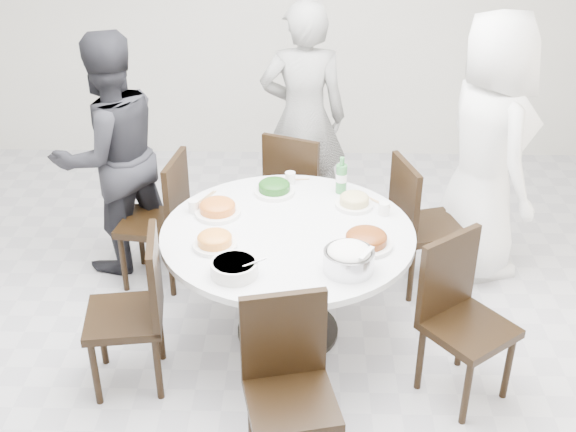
{
  "coord_description": "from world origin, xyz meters",
  "views": [
    {
      "loc": [
        0.28,
        -3.45,
        2.9
      ],
      "look_at": [
        0.19,
        0.26,
        0.82
      ],
      "focal_mm": 45.0,
      "sensor_mm": 36.0,
      "label": 1
    }
  ],
  "objects_px": {
    "chair_sw": "(124,314)",
    "diner_left": "(111,155)",
    "chair_ne": "(428,225)",
    "diner_right": "(487,149)",
    "rice_bowl": "(349,261)",
    "diner_middle": "(303,118)",
    "beverage_bottle": "(342,175)",
    "chair_n": "(301,188)",
    "soup_bowl": "(234,268)",
    "chair_nw": "(152,220)",
    "chair_s": "(291,399)",
    "chair_se": "(470,325)",
    "dining_table": "(288,283)"
  },
  "relations": [
    {
      "from": "chair_ne",
      "to": "chair_se",
      "type": "height_order",
      "value": "same"
    },
    {
      "from": "dining_table",
      "to": "chair_se",
      "type": "height_order",
      "value": "chair_se"
    },
    {
      "from": "chair_ne",
      "to": "rice_bowl",
      "type": "distance_m",
      "value": 1.2
    },
    {
      "from": "chair_se",
      "to": "chair_s",
      "type": "bearing_deg",
      "value": 173.76
    },
    {
      "from": "chair_s",
      "to": "rice_bowl",
      "type": "relative_size",
      "value": 3.47
    },
    {
      "from": "dining_table",
      "to": "rice_bowl",
      "type": "height_order",
      "value": "rice_bowl"
    },
    {
      "from": "dining_table",
      "to": "diner_right",
      "type": "bearing_deg",
      "value": 31.86
    },
    {
      "from": "chair_ne",
      "to": "soup_bowl",
      "type": "height_order",
      "value": "chair_ne"
    },
    {
      "from": "chair_n",
      "to": "soup_bowl",
      "type": "relative_size",
      "value": 3.73
    },
    {
      "from": "chair_sw",
      "to": "diner_left",
      "type": "bearing_deg",
      "value": -173.67
    },
    {
      "from": "chair_sw",
      "to": "rice_bowl",
      "type": "xyz_separation_m",
      "value": [
        1.23,
        0.05,
        0.33
      ]
    },
    {
      "from": "diner_left",
      "to": "beverage_bottle",
      "type": "bearing_deg",
      "value": 129.61
    },
    {
      "from": "chair_ne",
      "to": "rice_bowl",
      "type": "relative_size",
      "value": 3.47
    },
    {
      "from": "diner_middle",
      "to": "rice_bowl",
      "type": "height_order",
      "value": "diner_middle"
    },
    {
      "from": "dining_table",
      "to": "diner_middle",
      "type": "bearing_deg",
      "value": 86.77
    },
    {
      "from": "chair_n",
      "to": "soup_bowl",
      "type": "height_order",
      "value": "chair_n"
    },
    {
      "from": "diner_middle",
      "to": "chair_ne",
      "type": "bearing_deg",
      "value": 133.17
    },
    {
      "from": "chair_ne",
      "to": "chair_nw",
      "type": "height_order",
      "value": "same"
    },
    {
      "from": "diner_left",
      "to": "beverage_bottle",
      "type": "xyz_separation_m",
      "value": [
        1.56,
        -0.31,
        0.02
      ]
    },
    {
      "from": "dining_table",
      "to": "soup_bowl",
      "type": "bearing_deg",
      "value": -120.18
    },
    {
      "from": "chair_ne",
      "to": "beverage_bottle",
      "type": "distance_m",
      "value": 0.72
    },
    {
      "from": "diner_left",
      "to": "chair_s",
      "type": "bearing_deg",
      "value": 84.51
    },
    {
      "from": "chair_ne",
      "to": "diner_right",
      "type": "distance_m",
      "value": 0.65
    },
    {
      "from": "chair_n",
      "to": "diner_right",
      "type": "distance_m",
      "value": 1.36
    },
    {
      "from": "chair_sw",
      "to": "diner_middle",
      "type": "height_order",
      "value": "diner_middle"
    },
    {
      "from": "dining_table",
      "to": "chair_s",
      "type": "distance_m",
      "value": 1.11
    },
    {
      "from": "diner_middle",
      "to": "rice_bowl",
      "type": "relative_size",
      "value": 6.51
    },
    {
      "from": "dining_table",
      "to": "chair_ne",
      "type": "xyz_separation_m",
      "value": [
        0.93,
        0.57,
        0.1
      ]
    },
    {
      "from": "chair_ne",
      "to": "chair_sw",
      "type": "height_order",
      "value": "same"
    },
    {
      "from": "dining_table",
      "to": "diner_left",
      "type": "xyz_separation_m",
      "value": [
        -1.23,
        0.81,
        0.48
      ]
    },
    {
      "from": "rice_bowl",
      "to": "soup_bowl",
      "type": "bearing_deg",
      "value": -174.76
    },
    {
      "from": "chair_se",
      "to": "diner_middle",
      "type": "relative_size",
      "value": 0.53
    },
    {
      "from": "chair_sw",
      "to": "soup_bowl",
      "type": "bearing_deg",
      "value": 81.45
    },
    {
      "from": "chair_s",
      "to": "diner_middle",
      "type": "xyz_separation_m",
      "value": [
        0.04,
        2.53,
        0.42
      ]
    },
    {
      "from": "beverage_bottle",
      "to": "chair_sw",
      "type": "bearing_deg",
      "value": -141.8
    },
    {
      "from": "diner_left",
      "to": "beverage_bottle",
      "type": "relative_size",
      "value": 6.95
    },
    {
      "from": "dining_table",
      "to": "chair_nw",
      "type": "bearing_deg",
      "value": 148.24
    },
    {
      "from": "chair_n",
      "to": "chair_se",
      "type": "relative_size",
      "value": 1.0
    },
    {
      "from": "chair_s",
      "to": "soup_bowl",
      "type": "relative_size",
      "value": 3.73
    },
    {
      "from": "beverage_bottle",
      "to": "chair_s",
      "type": "bearing_deg",
      "value": -100.11
    },
    {
      "from": "chair_n",
      "to": "chair_se",
      "type": "distance_m",
      "value": 1.86
    },
    {
      "from": "chair_nw",
      "to": "rice_bowl",
      "type": "xyz_separation_m",
      "value": [
        1.27,
        -0.99,
        0.33
      ]
    },
    {
      "from": "chair_nw",
      "to": "beverage_bottle",
      "type": "xyz_separation_m",
      "value": [
        1.27,
        -0.08,
        0.4
      ]
    },
    {
      "from": "chair_s",
      "to": "chair_ne",
      "type": "bearing_deg",
      "value": 49.48
    },
    {
      "from": "beverage_bottle",
      "to": "dining_table",
      "type": "bearing_deg",
      "value": -123.53
    },
    {
      "from": "chair_ne",
      "to": "diner_left",
      "type": "bearing_deg",
      "value": 67.85
    },
    {
      "from": "chair_ne",
      "to": "chair_nw",
      "type": "xyz_separation_m",
      "value": [
        -1.87,
        0.01,
        0.0
      ]
    },
    {
      "from": "chair_sw",
      "to": "diner_middle",
      "type": "relative_size",
      "value": 0.53
    },
    {
      "from": "chair_sw",
      "to": "beverage_bottle",
      "type": "bearing_deg",
      "value": 119.81
    },
    {
      "from": "diner_middle",
      "to": "soup_bowl",
      "type": "relative_size",
      "value": 7.0
    }
  ]
}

